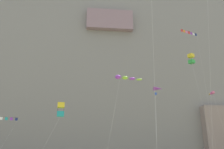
{
  "coord_description": "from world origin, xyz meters",
  "views": [
    {
      "loc": [
        -5.11,
        -9.28,
        3.73
      ],
      "look_at": [
        -1.79,
        22.07,
        14.32
      ],
      "focal_mm": 39.17,
      "sensor_mm": 36.0,
      "label": 1
    }
  ],
  "objects_px": {
    "kite_banner_far_left": "(1,120)",
    "kite_box_mid_left": "(191,59)",
    "kite_banner_front_field": "(192,2)",
    "kite_windsock_high_left": "(124,78)",
    "kite_windsock_mid_right": "(212,93)",
    "kite_banner_low_right": "(190,37)",
    "kite_box_high_right": "(61,110)",
    "kite_delta_near_cliff": "(154,96)"
  },
  "relations": [
    {
      "from": "kite_banner_far_left",
      "to": "kite_box_mid_left",
      "type": "distance_m",
      "value": 34.96
    },
    {
      "from": "kite_banner_front_field",
      "to": "kite_box_mid_left",
      "type": "distance_m",
      "value": 14.15
    },
    {
      "from": "kite_windsock_high_left",
      "to": "kite_banner_far_left",
      "type": "height_order",
      "value": "kite_windsock_high_left"
    },
    {
      "from": "kite_windsock_mid_right",
      "to": "kite_box_mid_left",
      "type": "xyz_separation_m",
      "value": [
        -4.18,
        -1.73,
        6.12
      ]
    },
    {
      "from": "kite_banner_low_right",
      "to": "kite_box_mid_left",
      "type": "distance_m",
      "value": 9.15
    },
    {
      "from": "kite_box_high_right",
      "to": "kite_banner_low_right",
      "type": "bearing_deg",
      "value": 37.24
    },
    {
      "from": "kite_banner_low_right",
      "to": "kite_box_mid_left",
      "type": "height_order",
      "value": "kite_banner_low_right"
    },
    {
      "from": "kite_windsock_high_left",
      "to": "kite_banner_low_right",
      "type": "distance_m",
      "value": 27.77
    },
    {
      "from": "kite_windsock_high_left",
      "to": "kite_banner_far_left",
      "type": "relative_size",
      "value": 1.43
    },
    {
      "from": "kite_banner_front_field",
      "to": "kite_banner_low_right",
      "type": "xyz_separation_m",
      "value": [
        7.56,
        17.66,
        4.08
      ]
    },
    {
      "from": "kite_banner_low_right",
      "to": "kite_banner_far_left",
      "type": "bearing_deg",
      "value": -171.66
    },
    {
      "from": "kite_windsock_mid_right",
      "to": "kite_box_mid_left",
      "type": "relative_size",
      "value": 0.7
    },
    {
      "from": "kite_banner_front_field",
      "to": "kite_delta_near_cliff",
      "type": "bearing_deg",
      "value": 133.79
    },
    {
      "from": "kite_banner_front_field",
      "to": "kite_banner_low_right",
      "type": "bearing_deg",
      "value": 66.81
    },
    {
      "from": "kite_box_mid_left",
      "to": "kite_banner_front_field",
      "type": "bearing_deg",
      "value": -111.28
    },
    {
      "from": "kite_delta_near_cliff",
      "to": "kite_box_high_right",
      "type": "relative_size",
      "value": 1.33
    },
    {
      "from": "kite_windsock_mid_right",
      "to": "kite_banner_front_field",
      "type": "bearing_deg",
      "value": -122.23
    },
    {
      "from": "kite_banner_front_field",
      "to": "kite_windsock_mid_right",
      "type": "xyz_separation_m",
      "value": [
        9.18,
        14.56,
        -9.38
      ]
    },
    {
      "from": "kite_banner_far_left",
      "to": "kite_box_high_right",
      "type": "distance_m",
      "value": 17.29
    },
    {
      "from": "kite_windsock_high_left",
      "to": "kite_banner_low_right",
      "type": "xyz_separation_m",
      "value": [
        17.17,
        15.76,
        15.1
      ]
    },
    {
      "from": "kite_delta_near_cliff",
      "to": "kite_banner_low_right",
      "type": "bearing_deg",
      "value": 45.17
    },
    {
      "from": "kite_box_high_right",
      "to": "kite_windsock_mid_right",
      "type": "distance_m",
      "value": 31.39
    },
    {
      "from": "kite_windsock_high_left",
      "to": "kite_banner_far_left",
      "type": "bearing_deg",
      "value": 149.85
    },
    {
      "from": "kite_banner_front_field",
      "to": "kite_banner_far_left",
      "type": "distance_m",
      "value": 34.12
    },
    {
      "from": "kite_delta_near_cliff",
      "to": "kite_banner_front_field",
      "type": "bearing_deg",
      "value": -46.21
    },
    {
      "from": "kite_windsock_high_left",
      "to": "kite_box_high_right",
      "type": "xyz_separation_m",
      "value": [
        -7.59,
        -3.06,
        -4.87
      ]
    },
    {
      "from": "kite_box_high_right",
      "to": "kite_box_mid_left",
      "type": "height_order",
      "value": "kite_box_mid_left"
    },
    {
      "from": "kite_windsock_mid_right",
      "to": "kite_banner_low_right",
      "type": "xyz_separation_m",
      "value": [
        -1.62,
        3.1,
        13.46
      ]
    },
    {
      "from": "kite_windsock_high_left",
      "to": "kite_box_high_right",
      "type": "height_order",
      "value": "kite_windsock_high_left"
    },
    {
      "from": "kite_delta_near_cliff",
      "to": "kite_windsock_high_left",
      "type": "distance_m",
      "value": 5.89
    },
    {
      "from": "kite_windsock_high_left",
      "to": "kite_banner_low_right",
      "type": "bearing_deg",
      "value": 42.55
    },
    {
      "from": "kite_delta_near_cliff",
      "to": "kite_banner_far_left",
      "type": "distance_m",
      "value": 24.23
    },
    {
      "from": "kite_delta_near_cliff",
      "to": "kite_windsock_mid_right",
      "type": "distance_m",
      "value": 17.24
    },
    {
      "from": "kite_windsock_high_left",
      "to": "kite_box_mid_left",
      "type": "xyz_separation_m",
      "value": [
        14.61,
        10.94,
        7.76
      ]
    },
    {
      "from": "kite_delta_near_cliff",
      "to": "kite_windsock_mid_right",
      "type": "bearing_deg",
      "value": 33.85
    },
    {
      "from": "kite_box_high_right",
      "to": "kite_banner_low_right",
      "type": "xyz_separation_m",
      "value": [
        24.76,
        18.82,
        19.97
      ]
    },
    {
      "from": "kite_delta_near_cliff",
      "to": "kite_box_high_right",
      "type": "bearing_deg",
      "value": -152.94
    },
    {
      "from": "kite_windsock_mid_right",
      "to": "kite_banner_far_left",
      "type": "bearing_deg",
      "value": -176.77
    },
    {
      "from": "kite_windsock_high_left",
      "to": "kite_banner_front_field",
      "type": "xyz_separation_m",
      "value": [
        9.61,
        -1.89,
        11.02
      ]
    },
    {
      "from": "kite_delta_near_cliff",
      "to": "kite_windsock_mid_right",
      "type": "xyz_separation_m",
      "value": [
        14.08,
        9.44,
        3.11
      ]
    },
    {
      "from": "kite_box_high_right",
      "to": "kite_windsock_mid_right",
      "type": "height_order",
      "value": "kite_windsock_mid_right"
    },
    {
      "from": "kite_delta_near_cliff",
      "to": "kite_box_mid_left",
      "type": "xyz_separation_m",
      "value": [
        9.9,
        7.71,
        9.23
      ]
    }
  ]
}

